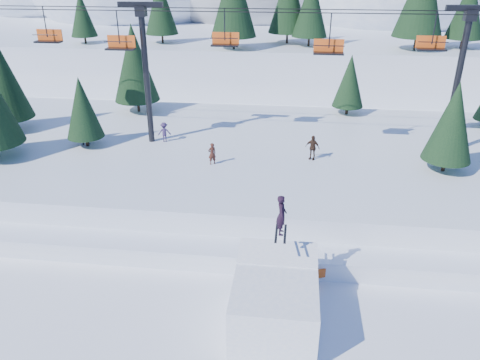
# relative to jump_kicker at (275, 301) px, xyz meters

# --- Properties ---
(ground) EXTENTS (160.00, 160.00, 0.00)m
(ground) POSITION_rel_jump_kicker_xyz_m (-1.59, -1.45, -1.40)
(ground) COLOR white
(ground) RESTS_ON ground
(mid_shelf) EXTENTS (70.00, 22.00, 2.50)m
(mid_shelf) POSITION_rel_jump_kicker_xyz_m (-1.59, 16.55, -0.15)
(mid_shelf) COLOR white
(mid_shelf) RESTS_ON ground
(berm) EXTENTS (70.00, 6.00, 1.10)m
(berm) POSITION_rel_jump_kicker_xyz_m (-1.59, 6.55, -0.85)
(berm) COLOR white
(berm) RESTS_ON ground
(jump_kicker) EXTENTS (3.76, 5.12, 6.00)m
(jump_kicker) POSITION_rel_jump_kicker_xyz_m (0.00, 0.00, 0.00)
(jump_kicker) COLOR white
(jump_kicker) RESTS_ON ground
(chairlift) EXTENTS (46.00, 3.21, 10.28)m
(chairlift) POSITION_rel_jump_kicker_xyz_m (-0.02, 16.60, 7.92)
(chairlift) COLOR black
(chairlift) RESTS_ON mid_shelf
(conifer_stand) EXTENTS (62.76, 17.27, 8.79)m
(conifer_stand) POSITION_rel_jump_kicker_xyz_m (-0.45, 17.12, 5.50)
(conifer_stand) COLOR black
(conifer_stand) RESTS_ON mid_shelf
(distant_skiers) EXTENTS (32.30, 8.42, 1.83)m
(distant_skiers) POSITION_rel_jump_kicker_xyz_m (1.36, 16.67, 1.93)
(distant_skiers) COLOR #213D3D
(distant_skiers) RESTS_ON mid_shelf
(banner_near) EXTENTS (2.63, 1.16, 0.90)m
(banner_near) POSITION_rel_jump_kicker_xyz_m (2.73, 3.67, -0.86)
(banner_near) COLOR black
(banner_near) RESTS_ON ground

